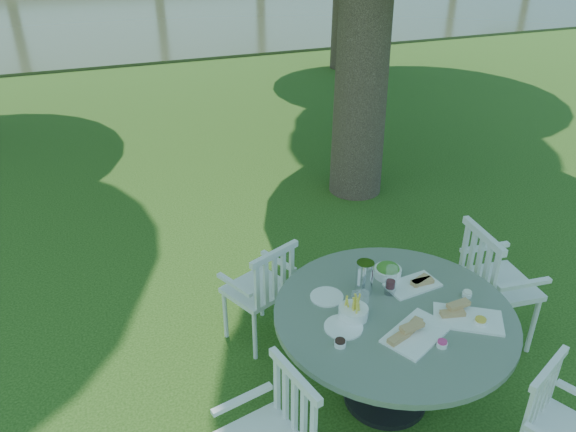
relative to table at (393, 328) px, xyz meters
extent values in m
plane|color=#17380B|center=(-0.25, 1.00, -0.61)|extent=(140.00, 140.00, 0.00)
cylinder|color=black|center=(0.00, 0.00, -0.59)|extent=(0.56, 0.56, 0.04)
cylinder|color=black|center=(0.00, 0.00, -0.24)|extent=(0.12, 0.12, 0.66)
cylinder|color=#606F5C|center=(0.00, 0.00, 0.11)|extent=(1.50, 1.50, 0.04)
cylinder|color=silver|center=(1.23, 0.03, -0.37)|extent=(0.04, 0.04, 0.48)
cylinder|color=silver|center=(1.27, 0.46, -0.37)|extent=(0.04, 0.04, 0.48)
cylinder|color=silver|center=(0.85, 0.07, -0.37)|extent=(0.04, 0.04, 0.48)
cylinder|color=silver|center=(0.89, 0.50, -0.37)|extent=(0.04, 0.04, 0.48)
cube|color=silver|center=(1.06, 0.26, -0.11)|extent=(0.50, 0.53, 0.04)
cube|color=silver|center=(0.85, 0.29, 0.11)|extent=(0.09, 0.49, 0.49)
cylinder|color=silver|center=(-0.50, 1.15, -0.40)|extent=(0.03, 0.03, 0.42)
cylinder|color=silver|center=(-0.84, 0.99, -0.40)|extent=(0.03, 0.03, 0.42)
cylinder|color=silver|center=(-0.36, 0.84, -0.40)|extent=(0.03, 0.03, 0.42)
cylinder|color=silver|center=(-0.70, 0.68, -0.40)|extent=(0.03, 0.03, 0.42)
cube|color=silver|center=(-0.60, 0.91, -0.17)|extent=(0.56, 0.54, 0.04)
cube|color=silver|center=(-0.52, 0.74, 0.03)|extent=(0.41, 0.21, 0.43)
cube|color=silver|center=(-0.82, -0.39, 0.04)|extent=(0.13, 0.44, 0.44)
cylinder|color=silver|center=(0.64, -0.73, -0.41)|extent=(0.03, 0.03, 0.41)
cube|color=silver|center=(0.46, -0.79, 0.01)|extent=(0.40, 0.21, 0.42)
cube|color=white|center=(0.01, -0.24, 0.14)|extent=(0.48, 0.40, 0.02)
cube|color=white|center=(0.37, -0.23, 0.14)|extent=(0.47, 0.42, 0.02)
cube|color=white|center=(0.25, 0.19, 0.14)|extent=(0.37, 0.23, 0.01)
cylinder|color=white|center=(-0.36, -0.03, 0.13)|extent=(0.23, 0.23, 0.01)
cylinder|color=white|center=(-0.33, 0.28, 0.13)|extent=(0.22, 0.22, 0.01)
cylinder|color=white|center=(-0.27, 0.04, 0.16)|extent=(0.18, 0.18, 0.07)
cylinder|color=white|center=(0.15, 0.35, 0.16)|extent=(0.18, 0.18, 0.06)
cylinder|color=silver|center=(-0.09, 0.25, 0.24)|extent=(0.11, 0.11, 0.23)
cylinder|color=white|center=(0.07, 0.18, 0.23)|extent=(0.07, 0.07, 0.20)
cylinder|color=white|center=(-0.20, 0.13, 0.18)|extent=(0.06, 0.06, 0.10)
cylinder|color=white|center=(-0.17, 0.10, 0.19)|extent=(0.07, 0.07, 0.12)
cylinder|color=white|center=(0.09, -0.37, 0.14)|extent=(0.06, 0.06, 0.03)
cylinder|color=white|center=(0.41, -0.29, 0.15)|extent=(0.08, 0.08, 0.03)
cylinder|color=white|center=(0.51, -0.03, 0.14)|extent=(0.06, 0.06, 0.03)
cylinder|color=white|center=(-0.45, -0.16, 0.14)|extent=(0.07, 0.07, 0.03)
camera|label=1|loc=(-1.59, -2.35, 2.31)|focal=35.00mm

